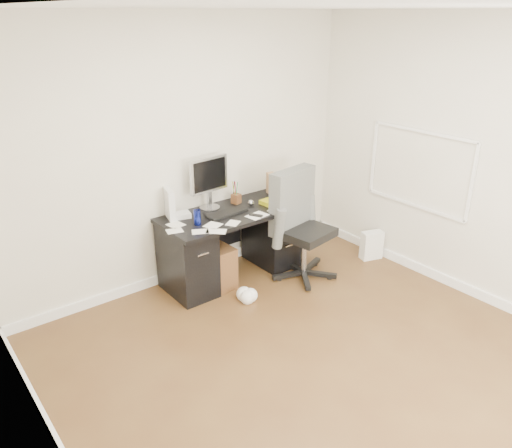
{
  "coord_description": "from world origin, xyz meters",
  "views": [
    {
      "loc": [
        -2.46,
        -2.32,
        2.67
      ],
      "look_at": [
        0.28,
        1.2,
        0.77
      ],
      "focal_mm": 35.0,
      "sensor_mm": 36.0,
      "label": 1
    }
  ],
  "objects": [
    {
      "name": "lcd_monitor",
      "position": [
        0.18,
        1.86,
        1.04
      ],
      "size": [
        0.47,
        0.3,
        0.57
      ],
      "primitive_type": null,
      "rotation": [
        0.0,
        0.0,
        0.08
      ],
      "color": "#ADACB1",
      "rests_on": "desk"
    },
    {
      "name": "pc_tower",
      "position": [
        1.16,
        1.71,
        0.24
      ],
      "size": [
        0.3,
        0.51,
        0.48
      ],
      "primitive_type": "cube",
      "rotation": [
        0.0,
        0.0,
        -0.17
      ],
      "color": "beige",
      "rests_on": "ground"
    },
    {
      "name": "office_chair",
      "position": [
        0.91,
        1.16,
        0.59
      ],
      "size": [
        0.76,
        0.76,
        1.17
      ],
      "primitive_type": null,
      "rotation": [
        0.0,
        0.0,
        0.16
      ],
      "color": "#4E504E",
      "rests_on": "ground"
    },
    {
      "name": "white_binder",
      "position": [
        -0.28,
        1.91,
        0.9
      ],
      "size": [
        0.19,
        0.29,
        0.31
      ],
      "primitive_type": "cube",
      "rotation": [
        0.0,
        0.0,
        -0.26
      ],
      "color": "silver",
      "rests_on": "desk"
    },
    {
      "name": "computer_mouse",
      "position": [
        0.57,
        1.67,
        0.78
      ],
      "size": [
        0.07,
        0.07,
        0.07
      ],
      "primitive_type": "sphere",
      "rotation": [
        0.0,
        0.0,
        -0.08
      ],
      "color": "#ADACB1",
      "rests_on": "desk"
    },
    {
      "name": "room_shell",
      "position": [
        0.03,
        0.03,
        1.66
      ],
      "size": [
        4.02,
        4.02,
        2.71
      ],
      "color": "beige",
      "rests_on": "ground"
    },
    {
      "name": "shopping_bag",
      "position": [
        1.83,
        0.99,
        0.17
      ],
      "size": [
        0.29,
        0.24,
        0.33
      ],
      "primitive_type": "cube",
      "rotation": [
        0.0,
        0.0,
        -0.32
      ],
      "color": "white",
      "rests_on": "ground"
    },
    {
      "name": "travel_mug",
      "position": [
        -0.15,
        1.58,
        0.83
      ],
      "size": [
        0.07,
        0.07,
        0.15
      ],
      "primitive_type": "cylinder",
      "rotation": [
        0.0,
        0.0,
        0.06
      ],
      "color": "navy",
      "rests_on": "desk"
    },
    {
      "name": "loose_papers",
      "position": [
        0.1,
        1.6,
        0.75
      ],
      "size": [
        1.1,
        0.6,
        0.0
      ],
      "primitive_type": null,
      "color": "white",
      "rests_on": "desk"
    },
    {
      "name": "yellow_book",
      "position": [
        0.78,
        1.54,
        0.77
      ],
      "size": [
        0.22,
        0.27,
        0.04
      ],
      "primitive_type": "cube",
      "rotation": [
        0.0,
        0.0,
        0.09
      ],
      "color": "yellow",
      "rests_on": "desk"
    },
    {
      "name": "ground",
      "position": [
        0.0,
        0.0,
        0.0
      ],
      "size": [
        4.0,
        4.0,
        0.0
      ],
      "primitive_type": "plane",
      "color": "#4E3019",
      "rests_on": "ground"
    },
    {
      "name": "pen_cup",
      "position": [
        0.5,
        1.83,
        0.88
      ],
      "size": [
        0.13,
        0.13,
        0.25
      ],
      "primitive_type": null,
      "rotation": [
        0.0,
        0.0,
        0.27
      ],
      "color": "#562A18",
      "rests_on": "desk"
    },
    {
      "name": "paper_remote",
      "position": [
        0.45,
        1.4,
        0.76
      ],
      "size": [
        0.24,
        0.21,
        0.02
      ],
      "primitive_type": null,
      "rotation": [
        0.0,
        0.0,
        0.15
      ],
      "color": "white",
      "rests_on": "desk"
    },
    {
      "name": "desk_printer",
      "position": [
        0.05,
        1.8,
        0.1
      ],
      "size": [
        0.43,
        0.4,
        0.21
      ],
      "primitive_type": "cube",
      "rotation": [
        0.0,
        0.0,
        -0.34
      ],
      "color": "slate",
      "rests_on": "ground"
    },
    {
      "name": "keyboard",
      "position": [
        0.23,
        1.63,
        0.76
      ],
      "size": [
        0.46,
        0.19,
        0.03
      ],
      "primitive_type": "cube",
      "rotation": [
        0.0,
        0.0,
        0.07
      ],
      "color": "black",
      "rests_on": "desk"
    },
    {
      "name": "desk",
      "position": [
        0.3,
        1.65,
        0.4
      ],
      "size": [
        1.5,
        0.7,
        0.75
      ],
      "color": "black",
      "rests_on": "ground"
    },
    {
      "name": "magazine_file",
      "position": [
        0.99,
        1.79,
        0.87
      ],
      "size": [
        0.14,
        0.23,
        0.24
      ],
      "primitive_type": "cube",
      "rotation": [
        0.0,
        0.0,
        -0.2
      ],
      "color": "olive",
      "rests_on": "desk"
    },
    {
      "name": "wicker_basket",
      "position": [
        -0.05,
        1.59,
        0.23
      ],
      "size": [
        0.48,
        0.48,
        0.45
      ],
      "primitive_type": "cube",
      "rotation": [
        0.0,
        0.0,
        0.07
      ],
      "color": "#492D15",
      "rests_on": "ground"
    }
  ]
}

